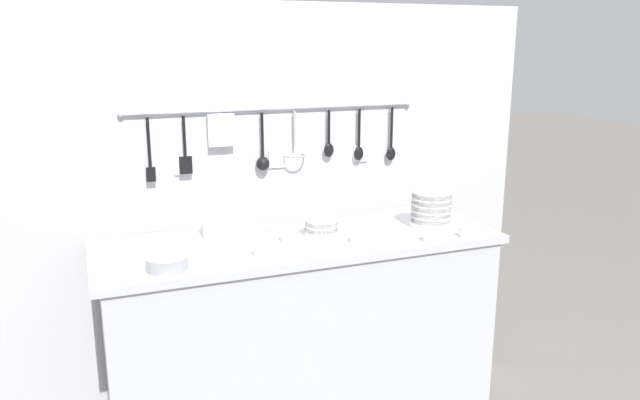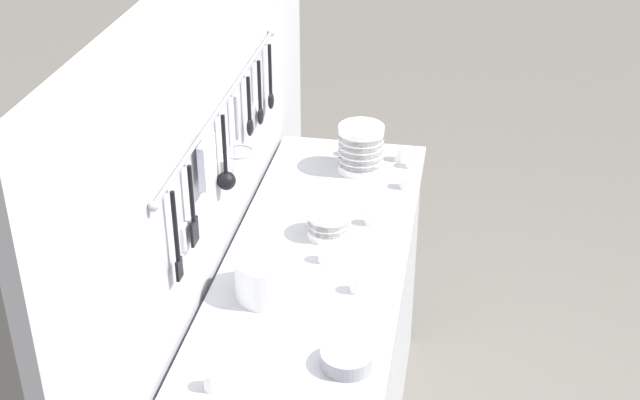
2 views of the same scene
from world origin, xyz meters
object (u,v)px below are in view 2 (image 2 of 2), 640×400
(steel_mixing_bowl, at_px, (347,358))
(cup_front_right, at_px, (411,161))
(cup_back_left, at_px, (325,254))
(cup_front_left, at_px, (371,217))
(bowl_stack_tall_left, at_px, (361,148))
(cup_edge_near, at_px, (350,149))
(bowl_stack_nested_right, at_px, (328,223))
(plate_stack, at_px, (269,276))
(cup_centre, at_px, (358,284))
(cup_edge_far, at_px, (212,381))
(cup_beside_plates, at_px, (286,253))
(cup_mid_row, at_px, (401,154))
(cup_by_caddy, at_px, (406,181))

(steel_mixing_bowl, distance_m, cup_front_right, 1.13)
(cup_back_left, distance_m, cup_front_left, 0.26)
(steel_mixing_bowl, distance_m, cup_front_left, 0.70)
(bowl_stack_tall_left, relative_size, cup_edge_near, 3.46)
(bowl_stack_nested_right, bearing_deg, steel_mixing_bowl, -165.96)
(plate_stack, distance_m, cup_centre, 0.26)
(cup_edge_far, bearing_deg, cup_centre, -32.14)
(cup_beside_plates, height_order, cup_edge_near, same)
(cup_mid_row, height_order, cup_front_right, same)
(bowl_stack_tall_left, relative_size, cup_mid_row, 3.46)
(cup_mid_row, distance_m, cup_back_left, 0.73)
(bowl_stack_nested_right, relative_size, cup_edge_near, 2.61)
(bowl_stack_tall_left, height_order, cup_edge_near, bowl_stack_tall_left)
(bowl_stack_tall_left, bearing_deg, cup_mid_row, -54.14)
(bowl_stack_nested_right, bearing_deg, cup_centre, -154.86)
(plate_stack, height_order, cup_by_caddy, plate_stack)
(plate_stack, bearing_deg, cup_edge_near, -6.24)
(steel_mixing_bowl, bearing_deg, bowl_stack_tall_left, 5.97)
(plate_stack, height_order, cup_edge_far, plate_stack)
(cup_beside_plates, bearing_deg, cup_front_right, -25.17)
(cup_beside_plates, bearing_deg, bowl_stack_nested_right, -31.59)
(cup_by_caddy, bearing_deg, cup_edge_near, 45.81)
(cup_edge_far, xyz_separation_m, cup_front_left, (0.85, -0.29, 0.00))
(cup_edge_far, distance_m, cup_centre, 0.55)
(cup_edge_near, bearing_deg, steel_mixing_bowl, -172.06)
(plate_stack, xyz_separation_m, cup_back_left, (0.19, -0.13, -0.04))
(bowl_stack_tall_left, relative_size, cup_back_left, 3.46)
(cup_centre, bearing_deg, cup_edge_near, 9.70)
(bowl_stack_nested_right, distance_m, cup_by_caddy, 0.41)
(cup_front_right, height_order, cup_back_left, same)
(cup_edge_near, bearing_deg, cup_mid_row, -93.54)
(cup_front_left, height_order, cup_beside_plates, same)
(cup_centre, bearing_deg, steel_mixing_bowl, -176.76)
(cup_front_right, distance_m, cup_back_left, 0.69)
(bowl_stack_tall_left, distance_m, cup_front_right, 0.20)
(bowl_stack_nested_right, bearing_deg, cup_by_caddy, -31.00)
(bowl_stack_tall_left, bearing_deg, cup_front_right, -73.65)
(cup_edge_far, relative_size, cup_centre, 1.00)
(steel_mixing_bowl, relative_size, cup_mid_row, 2.81)
(cup_edge_far, height_order, cup_back_left, same)
(bowl_stack_nested_right, relative_size, cup_back_left, 2.61)
(plate_stack, relative_size, cup_beside_plates, 3.89)
(cup_centre, xyz_separation_m, cup_edge_near, (0.86, 0.15, 0.00))
(cup_beside_plates, bearing_deg, cup_by_caddy, -31.19)
(cup_mid_row, height_order, cup_edge_near, same)
(cup_beside_plates, bearing_deg, bowl_stack_tall_left, -12.70)
(cup_front_left, bearing_deg, cup_edge_near, 15.97)
(cup_mid_row, bearing_deg, cup_back_left, 167.34)
(steel_mixing_bowl, height_order, cup_centre, cup_centre)
(plate_stack, relative_size, cup_edge_near, 3.89)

